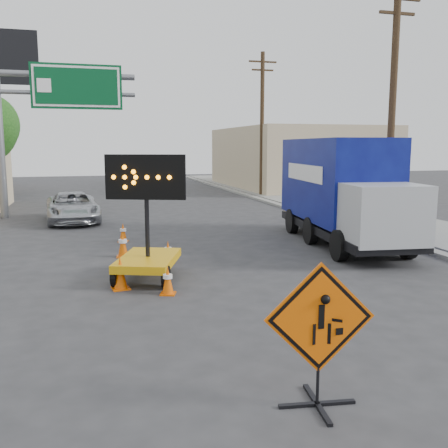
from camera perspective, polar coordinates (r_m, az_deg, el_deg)
name	(u,v)px	position (r m, az deg, el deg)	size (l,w,h in m)	color
ground	(299,372)	(7.65, 8.60, -16.39)	(100.00, 100.00, 0.00)	#2D2D30
curb_right	(310,214)	(23.77, 9.77, 1.09)	(0.40, 60.00, 0.12)	gray
sidewalk_right	(353,212)	(24.83, 14.58, 1.30)	(4.00, 60.00, 0.15)	gray
building_right_far	(296,158)	(39.63, 8.23, 7.48)	(10.00, 14.00, 4.60)	tan
highway_gantry	(47,105)	(24.36, -19.59, 12.71)	(6.18, 0.38, 6.90)	slate
utility_pole_near	(392,106)	(19.64, 18.68, 12.65)	(1.80, 0.26, 9.00)	#3F2E1B
utility_pole_far	(262,123)	(32.22, 4.36, 11.47)	(1.80, 0.26, 9.00)	#3F2E1B
construction_sign	(319,332)	(6.42, 10.83, -12.01)	(1.40, 1.00, 1.87)	black
arrow_board	(148,252)	(12.35, -8.71, -3.21)	(1.94, 2.46, 3.06)	#D1970B
pickup_truck	(73,207)	(22.48, -16.91, 1.87)	(2.11, 4.58, 1.27)	#B2B5BA
box_truck	(341,197)	(17.06, 13.26, 3.07)	(3.01, 7.56, 3.49)	black
cone_a	(168,280)	(11.15, -6.45, -6.40)	(0.41, 0.41, 0.64)	#DC5404
cone_b	(120,273)	(11.70, -11.77, -5.46)	(0.44, 0.44, 0.77)	#DC5404
cone_c	(168,252)	(14.09, -6.41, -3.18)	(0.33, 0.33, 0.63)	#DC5404
cone_d	(123,244)	(15.02, -11.48, -2.31)	(0.43, 0.43, 0.75)	#DC5404
cone_e	(123,232)	(17.40, -11.46, -0.94)	(0.40, 0.40, 0.65)	#DC5404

